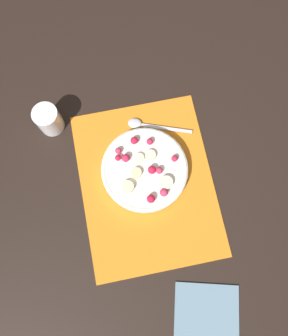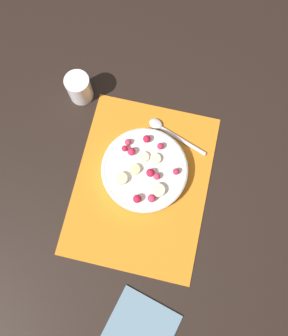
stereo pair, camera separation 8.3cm
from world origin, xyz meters
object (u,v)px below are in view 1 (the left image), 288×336
at_px(spoon, 145,125).
at_px(drinking_glass, 49,120).
at_px(napkin, 207,314).
at_px(fruit_bowl, 144,170).

distance_m(spoon, drinking_glass, 0.26).
height_order(spoon, napkin, spoon).
relative_size(spoon, drinking_glass, 2.19).
xyz_separation_m(fruit_bowl, drinking_glass, (0.18, 0.22, 0.02)).
bearing_deg(napkin, drinking_glass, 28.49).
bearing_deg(napkin, fruit_bowl, 11.90).
distance_m(fruit_bowl, drinking_glass, 0.28).
bearing_deg(drinking_glass, spoon, -102.29).
bearing_deg(spoon, fruit_bowl, 96.82).
xyz_separation_m(spoon, napkin, (-0.50, -0.05, -0.01)).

